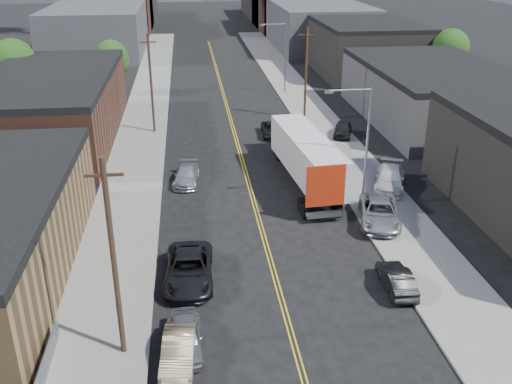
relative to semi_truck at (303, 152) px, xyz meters
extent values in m
plane|color=black|center=(-4.50, 29.39, -2.43)|extent=(260.00, 260.00, 0.00)
cube|color=gold|center=(-4.50, 14.39, -2.42)|extent=(0.32, 120.00, 0.01)
cube|color=slate|center=(-14.00, 14.39, -2.35)|extent=(5.00, 140.00, 0.15)
cube|color=slate|center=(5.00, 14.39, -2.35)|extent=(5.00, 140.00, 0.15)
cube|color=#512D20|center=(-22.50, 13.39, 0.57)|extent=(12.00, 26.00, 6.00)
cube|color=black|center=(-22.50, 13.39, 3.87)|extent=(12.00, 26.00, 0.60)
cube|color=navy|center=(10.70, -10.61, 1.17)|extent=(0.30, 20.00, 0.80)
cube|color=#323234|center=(17.50, 15.39, 0.32)|extent=(14.00, 24.00, 5.50)
cube|color=black|center=(17.50, 15.39, 3.37)|extent=(14.00, 24.00, 0.60)
cube|color=black|center=(17.50, 41.39, 1.07)|extent=(14.00, 22.00, 7.00)
cube|color=black|center=(17.50, 41.39, 4.87)|extent=(14.00, 22.00, 0.60)
cube|color=#323234|center=(-24.50, 64.39, 1.57)|extent=(16.00, 30.00, 8.00)
cube|color=#323234|center=(15.50, 64.39, 1.57)|extent=(16.00, 30.00, 8.00)
cube|color=#512D20|center=(-24.50, 89.39, 2.57)|extent=(16.00, 26.00, 10.00)
cube|color=#512D20|center=(15.50, 89.39, 2.57)|extent=(16.00, 26.00, 10.00)
cube|color=black|center=(-24.50, 109.39, 1.07)|extent=(16.00, 40.00, 7.00)
cube|color=black|center=(15.50, 109.39, 1.07)|extent=(16.00, 40.00, 7.00)
cylinder|color=gray|center=(3.50, -5.61, 2.07)|extent=(0.18, 0.18, 9.00)
cylinder|color=gray|center=(2.00, -5.61, 6.37)|extent=(3.00, 0.12, 0.12)
cube|color=gray|center=(0.50, -5.61, 6.27)|extent=(0.60, 0.25, 0.18)
cylinder|color=gray|center=(3.50, 29.39, 2.07)|extent=(0.18, 0.18, 9.00)
cylinder|color=gray|center=(2.00, 29.39, 6.37)|extent=(3.00, 0.12, 0.12)
cube|color=gray|center=(0.50, 29.39, 6.27)|extent=(0.60, 0.25, 0.18)
cylinder|color=black|center=(-12.70, -20.61, 2.57)|extent=(0.26, 0.26, 10.00)
cube|color=black|center=(-12.70, -20.61, 6.77)|extent=(1.60, 0.12, 0.12)
cylinder|color=black|center=(-12.70, 14.39, 2.57)|extent=(0.26, 0.26, 10.00)
cube|color=black|center=(-12.70, 14.39, 6.77)|extent=(1.60, 0.12, 0.12)
cylinder|color=black|center=(3.70, 17.39, 2.57)|extent=(0.26, 0.26, 10.00)
cube|color=black|center=(3.70, 17.39, 6.77)|extent=(1.60, 0.12, 0.12)
cylinder|color=black|center=(-28.50, 24.39, -0.18)|extent=(0.36, 0.36, 4.50)
sphere|color=#18370F|center=(-28.50, 24.39, 3.42)|extent=(5.04, 5.04, 5.04)
sphere|color=#18370F|center=(-27.90, 24.69, 2.52)|extent=(3.96, 3.96, 3.96)
sphere|color=#18370F|center=(-29.00, 23.99, 2.79)|extent=(3.60, 3.60, 3.60)
cylinder|color=black|center=(-18.50, 31.39, -0.55)|extent=(0.36, 0.36, 3.75)
sphere|color=#18370F|center=(-18.50, 31.39, 2.45)|extent=(4.20, 4.20, 4.20)
sphere|color=#18370F|center=(-17.90, 31.69, 1.70)|extent=(3.30, 3.30, 3.30)
sphere|color=#18370F|center=(-19.00, 30.99, 1.92)|extent=(3.00, 3.00, 3.00)
cylinder|color=black|center=(25.50, 29.39, -0.30)|extent=(0.36, 0.36, 4.25)
sphere|color=#18370F|center=(25.50, 29.39, 3.10)|extent=(4.76, 4.76, 4.76)
sphere|color=#18370F|center=(26.10, 29.69, 2.25)|extent=(3.74, 3.74, 3.74)
sphere|color=#18370F|center=(25.00, 28.99, 2.50)|extent=(3.40, 3.40, 3.40)
cube|color=#BCBCBC|center=(0.00, -1.64, 0.34)|extent=(3.86, 12.94, 2.98)
cube|color=#9D230C|center=(0.00, -8.02, 0.34)|extent=(2.78, 0.36, 3.00)
cube|color=gray|center=(0.00, -8.02, -1.84)|extent=(2.67, 0.83, 0.25)
cube|color=black|center=(0.00, 6.22, -0.78)|extent=(2.94, 3.62, 3.29)
cylinder|color=black|center=(0.00, -6.62, -1.90)|extent=(2.84, 1.30, 1.06)
cylinder|color=black|center=(0.00, 6.22, -1.90)|extent=(2.74, 1.29, 1.06)
imported|color=gray|center=(-9.79, -20.61, -1.72)|extent=(1.73, 4.17, 1.41)
imported|color=#8D7C5C|center=(-10.07, -21.49, -1.73)|extent=(1.84, 4.34, 1.39)
imported|color=black|center=(-9.50, -14.61, -1.61)|extent=(2.95, 5.98, 1.63)
imported|color=#ABAEB0|center=(-9.50, 0.34, -1.76)|extent=(2.40, 4.80, 1.34)
imported|color=black|center=(2.10, -16.85, -1.77)|extent=(1.55, 4.05, 1.32)
imported|color=#A3A5A8|center=(3.70, -8.88, -1.49)|extent=(3.91, 6.16, 1.58)
imported|color=silver|center=(6.50, -2.89, -1.49)|extent=(4.04, 5.86, 1.58)
imported|color=black|center=(6.24, 10.52, -1.57)|extent=(2.96, 4.48, 1.42)
imported|color=black|center=(-0.68, 11.84, -1.77)|extent=(2.41, 4.81, 1.31)
camera|label=1|loc=(-9.07, -43.13, 15.58)|focal=40.00mm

